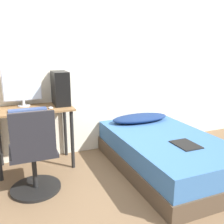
{
  "coord_description": "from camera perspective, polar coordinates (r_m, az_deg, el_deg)",
  "views": [
    {
      "loc": [
        -0.6,
        -1.9,
        1.5
      ],
      "look_at": [
        0.5,
        0.79,
        0.75
      ],
      "focal_mm": 40.0,
      "sensor_mm": 36.0,
      "label": 1
    }
  ],
  "objects": [
    {
      "name": "pillow",
      "position": [
        3.72,
        6.44,
        -1.37
      ],
      "size": [
        0.87,
        0.36,
        0.11
      ],
      "color": "navy",
      "rests_on": "bed"
    },
    {
      "name": "desk",
      "position": [
        3.25,
        -17.45,
        -1.68
      ],
      "size": [
        0.95,
        0.52,
        0.78
      ],
      "color": "brown",
      "rests_on": "ground_plane"
    },
    {
      "name": "magazine",
      "position": [
        2.95,
        16.52,
        -7.15
      ],
      "size": [
        0.24,
        0.32,
        0.01
      ],
      "color": "black",
      "rests_on": "bed"
    },
    {
      "name": "ground_plane",
      "position": [
        2.49,
        -4.12,
        -22.56
      ],
      "size": [
        14.0,
        14.0,
        0.0
      ],
      "primitive_type": "plane",
      "color": "brown"
    },
    {
      "name": "keyboard",
      "position": [
        3.11,
        -18.71,
        0.49
      ],
      "size": [
        0.44,
        0.12,
        0.02
      ],
      "color": "#33477A",
      "rests_on": "desk"
    },
    {
      "name": "mouse",
      "position": [
        3.13,
        -13.83,
        0.95
      ],
      "size": [
        0.06,
        0.09,
        0.02
      ],
      "color": "silver",
      "rests_on": "desk"
    },
    {
      "name": "wall_back",
      "position": [
        3.47,
        -12.54,
        10.0
      ],
      "size": [
        8.0,
        0.05,
        2.5
      ],
      "color": "silver",
      "rests_on": "ground_plane"
    },
    {
      "name": "pc_tower",
      "position": [
        3.29,
        -11.72,
        5.34
      ],
      "size": [
        0.19,
        0.34,
        0.43
      ],
      "color": "black",
      "rests_on": "desk"
    },
    {
      "name": "bed",
      "position": [
        3.26,
        12.19,
        -9.09
      ],
      "size": [
        1.15,
        1.9,
        0.44
      ],
      "color": "#4C3D2D",
      "rests_on": "ground_plane"
    },
    {
      "name": "office_chair",
      "position": [
        2.76,
        -17.36,
        -10.71
      ],
      "size": [
        0.54,
        0.54,
        0.92
      ],
      "color": "black",
      "rests_on": "ground_plane"
    },
    {
      "name": "monitor",
      "position": [
        3.32,
        -19.85,
        5.67
      ],
      "size": [
        0.47,
        0.15,
        0.48
      ],
      "color": "#B7B7BC",
      "rests_on": "desk"
    }
  ]
}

